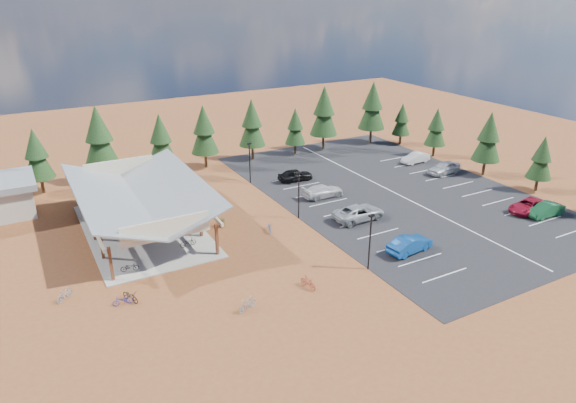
{
  "coord_description": "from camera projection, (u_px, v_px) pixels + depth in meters",
  "views": [
    {
      "loc": [
        -19.54,
        -40.38,
        22.37
      ],
      "look_at": [
        3.46,
        1.49,
        2.4
      ],
      "focal_mm": 32.0,
      "sensor_mm": 36.0,
      "label": 1
    }
  ],
  "objects": [
    {
      "name": "ground",
      "position": [
        264.0,
        236.0,
        49.96
      ],
      "size": [
        140.0,
        140.0,
        0.0
      ],
      "primitive_type": "plane",
      "color": "brown",
      "rests_on": "ground"
    },
    {
      "name": "asphalt_lot",
      "position": [
        393.0,
        192.0,
        60.6
      ],
      "size": [
        27.0,
        44.0,
        0.04
      ],
      "primitive_type": "cube",
      "color": "black",
      "rests_on": "ground"
    },
    {
      "name": "concrete_pad",
      "position": [
        143.0,
        230.0,
        51.16
      ],
      "size": [
        10.6,
        18.6,
        0.1
      ],
      "primitive_type": "cube",
      "color": "gray",
      "rests_on": "ground"
    },
    {
      "name": "bike_pavilion",
      "position": [
        139.0,
        195.0,
        49.7
      ],
      "size": [
        11.65,
        19.4,
        4.97
      ],
      "color": "#543018",
      "rests_on": "concrete_pad"
    },
    {
      "name": "lamp_post_0",
      "position": [
        370.0,
        238.0,
        42.95
      ],
      "size": [
        0.5,
        0.25,
        5.14
      ],
      "color": "black",
      "rests_on": "ground"
    },
    {
      "name": "lamp_post_1",
      "position": [
        299.0,
        192.0,
        52.65
      ],
      "size": [
        0.5,
        0.25,
        5.14
      ],
      "color": "black",
      "rests_on": "ground"
    },
    {
      "name": "lamp_post_2",
      "position": [
        250.0,
        160.0,
        62.35
      ],
      "size": [
        0.5,
        0.25,
        5.14
      ],
      "color": "black",
      "rests_on": "ground"
    },
    {
      "name": "trash_bin_0",
      "position": [
        222.0,
        223.0,
        51.69
      ],
      "size": [
        0.6,
        0.6,
        0.9
      ],
      "primitive_type": "cylinder",
      "color": "#4F3B1C",
      "rests_on": "ground"
    },
    {
      "name": "trash_bin_1",
      "position": [
        203.0,
        219.0,
        52.56
      ],
      "size": [
        0.6,
        0.6,
        0.9
      ],
      "primitive_type": "cylinder",
      "color": "#4F3B1C",
      "rests_on": "ground"
    },
    {
      "name": "pine_1",
      "position": [
        36.0,
        154.0,
        58.63
      ],
      "size": [
        3.35,
        3.35,
        7.8
      ],
      "color": "#382314",
      "rests_on": "ground"
    },
    {
      "name": "pine_2",
      "position": [
        99.0,
        137.0,
        61.13
      ],
      "size": [
        4.17,
        4.17,
        9.71
      ],
      "color": "#382314",
      "rests_on": "ground"
    },
    {
      "name": "pine_3",
      "position": [
        161.0,
        139.0,
        63.75
      ],
      "size": [
        3.5,
        3.5,
        8.15
      ],
      "color": "#382314",
      "rests_on": "ground"
    },
    {
      "name": "pine_4",
      "position": [
        204.0,
        130.0,
        67.06
      ],
      "size": [
        3.63,
        3.63,
        8.46
      ],
      "color": "#382314",
      "rests_on": "ground"
    },
    {
      "name": "pine_5",
      "position": [
        252.0,
        123.0,
        70.24
      ],
      "size": [
        3.66,
        3.66,
        8.53
      ],
      "color": "#382314",
      "rests_on": "ground"
    },
    {
      "name": "pine_6",
      "position": [
        295.0,
        126.0,
        72.79
      ],
      "size": [
        2.92,
        2.92,
        6.79
      ],
      "color": "#382314",
      "rests_on": "ground"
    },
    {
      "name": "pine_7",
      "position": [
        324.0,
        111.0,
        74.5
      ],
      "size": [
        4.06,
        4.06,
        9.45
      ],
      "color": "#382314",
      "rests_on": "ground"
    },
    {
      "name": "pine_8",
      "position": [
        372.0,
        106.0,
        77.77
      ],
      "size": [
        4.07,
        4.07,
        9.47
      ],
      "color": "#382314",
      "rests_on": "ground"
    },
    {
      "name": "pine_10",
      "position": [
        542.0,
        158.0,
        59.52
      ],
      "size": [
        2.88,
        2.88,
        6.71
      ],
      "color": "#382314",
      "rests_on": "ground"
    },
    {
      "name": "pine_11",
      "position": [
        489.0,
        137.0,
        64.36
      ],
      "size": [
        3.54,
        3.54,
        8.25
      ],
      "color": "#382314",
      "rests_on": "ground"
    },
    {
      "name": "pine_12",
      "position": [
        436.0,
        127.0,
        72.06
      ],
      "size": [
        2.98,
        2.98,
        6.94
      ],
      "color": "#382314",
      "rests_on": "ground"
    },
    {
      "name": "pine_13",
      "position": [
        402.0,
        119.0,
        77.8
      ],
      "size": [
        2.73,
        2.73,
        6.36
      ],
      "color": "#382314",
      "rests_on": "ground"
    },
    {
      "name": "bike_0",
      "position": [
        130.0,
        267.0,
        43.41
      ],
      "size": [
        1.6,
        0.87,
        0.8
      ],
      "primitive_type": "imported",
      "rotation": [
        0.0,
        0.0,
        1.33
      ],
      "color": "black",
      "rests_on": "concrete_pad"
    },
    {
      "name": "bike_1",
      "position": [
        114.0,
        232.0,
        49.41
      ],
      "size": [
        1.57,
        0.69,
        0.91
      ],
      "primitive_type": "imported",
      "rotation": [
        0.0,
        0.0,
        1.39
      ],
      "color": "gray",
      "rests_on": "concrete_pad"
    },
    {
      "name": "bike_2",
      "position": [
        124.0,
        214.0,
        53.49
      ],
      "size": [
        1.71,
        0.67,
        0.88
      ],
      "primitive_type": "imported",
      "rotation": [
        0.0,
        0.0,
        1.52
      ],
      "color": "navy",
      "rests_on": "concrete_pad"
    },
    {
      "name": "bike_3",
      "position": [
        112.0,
        214.0,
        53.31
      ],
      "size": [
        1.85,
        0.85,
        1.07
      ],
      "primitive_type": "imported",
      "rotation": [
        0.0,
        0.0,
        1.37
      ],
      "color": "maroon",
      "rests_on": "concrete_pad"
    },
    {
      "name": "bike_4",
      "position": [
        188.0,
        242.0,
        47.63
      ],
      "size": [
        1.6,
        0.71,
        0.81
      ],
      "primitive_type": "imported",
      "rotation": [
        0.0,
        0.0,
        1.68
      ],
      "color": "black",
      "rests_on": "concrete_pad"
    },
    {
      "name": "bike_5",
      "position": [
        181.0,
        223.0,
        51.48
      ],
      "size": [
        1.6,
        0.79,
        0.92
      ],
      "primitive_type": "imported",
      "rotation": [
        0.0,
        0.0,
        1.33
      ],
      "color": "#9DA1A6",
      "rests_on": "concrete_pad"
    },
    {
      "name": "bike_6",
      "position": [
        151.0,
        215.0,
        53.12
      ],
      "size": [
        1.71,
        0.65,
        0.89
      ],
      "primitive_type": "imported",
      "rotation": [
        0.0,
        0.0,
        1.53
      ],
      "color": "#1954A1",
      "rests_on": "concrete_pad"
    },
    {
      "name": "bike_7",
      "position": [
        152.0,
        195.0,
        58.06
      ],
      "size": [
        1.87,
        0.72,
        1.1
      ],
      "primitive_type": "imported",
      "rotation": [
        0.0,
        0.0,
        1.46
      ],
      "color": "maroon",
      "rests_on": "concrete_pad"
    },
    {
      "name": "bike_8",
      "position": [
        130.0,
        296.0,
        39.43
      ],
      "size": [
        1.29,
        1.84,
        0.92
      ],
      "primitive_type": "imported",
      "rotation": [
        0.0,
        0.0,
        0.44
      ],
      "color": "black",
      "rests_on": "ground"
    },
    {
      "name": "bike_9",
      "position": [
        64.0,
        295.0,
        39.52
      ],
      "size": [
        1.57,
        1.38,
        0.99
      ],
      "primitive_type": "imported",
      "rotation": [
        0.0,
        0.0,
        2.24
      ],
      "color": "gray",
      "rests_on": "ground"
    },
    {
      "name": "bike_10",
      "position": [
        123.0,
        300.0,
        38.97
      ],
      "size": [
        1.55,
        0.58,
        0.8
      ],
      "primitive_type": "imported",
      "rotation": [
        0.0,
        0.0,
        4.68
      ],
      "color": "#1D2398",
      "rests_on": "ground"
    },
    {
      "name": "bike_11",
      "position": [
        308.0,
        282.0,
        41.13
      ],
      "size": [
        0.83,
        1.78,
        1.03
      ],
      "primitive_type": "imported",
      "rotation": [
        0.0,
        0.0,
        0.21
      ],
      "color": "maroon",
      "rests_on": "ground"
    },
    {
      "name": "bike_13",
      "position": [
        248.0,
        304.0,
        38.28
      ],
      "size": [
        1.87,
        1.12,
        1.08
      ],
      "primitive_type": "imported",
      "rotation": [
        0.0,
        0.0,
        5.08
      ],
      "color": "gray",
      "rests_on": "ground"
    },
    {
      "name": "bike_14",
      "position": [
        270.0,
        227.0,
        50.73
      ],
      "size": [
        1.24,
        1.86,
        0.92
      ],
      "primitive_type": "imported",
      "rotation": [
        0.0,
        0.0,
        -0.39
      ],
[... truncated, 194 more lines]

